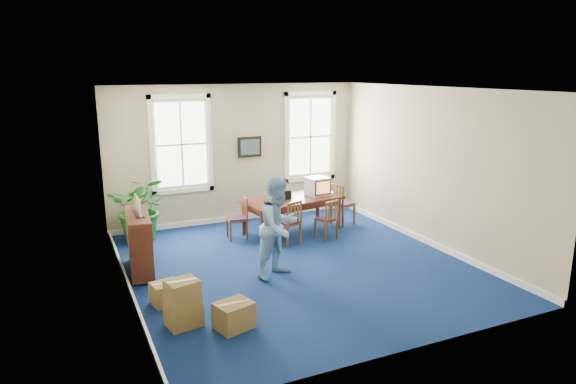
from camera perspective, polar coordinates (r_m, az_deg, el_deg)
name	(u,v)px	position (r m, az deg, el deg)	size (l,w,h in m)	color
floor	(297,265)	(9.57, 0.96, -8.13)	(6.50, 6.50, 0.00)	navy
ceiling	(297,89)	(8.90, 1.04, 11.40)	(6.50, 6.50, 0.00)	white
wall_back	(237,154)	(12.06, -5.68, 4.25)	(6.50, 6.50, 0.00)	tan
wall_front	(412,232)	(6.42, 13.62, -4.35)	(6.50, 6.50, 0.00)	tan
wall_left	(121,198)	(8.29, -18.06, -0.61)	(6.50, 6.50, 0.00)	tan
wall_right	(431,167)	(10.71, 15.65, 2.64)	(6.50, 6.50, 0.00)	tan
baseboard_back	(239,217)	(12.37, -5.47, -2.83)	(6.00, 0.04, 0.12)	white
baseboard_left	(130,290)	(8.78, -17.13, -10.38)	(0.04, 6.50, 0.12)	white
baseboard_right	(425,240)	(11.08, 15.03, -5.21)	(0.04, 6.50, 0.12)	white
window_left	(181,144)	(11.65, -11.77, 5.20)	(1.40, 0.12, 2.20)	white
window_right	(310,137)	(12.73, 2.47, 6.15)	(1.40, 0.12, 2.20)	white
wall_picture	(250,147)	(12.09, -4.27, 5.02)	(0.58, 0.06, 0.48)	black
conference_table	(292,215)	(11.40, 0.48, -2.54)	(2.20, 1.00, 0.75)	#4C2014
crt_tv	(317,186)	(11.58, 3.29, 0.66)	(0.45, 0.49, 0.41)	#B7B7BC
game_console	(330,193)	(11.72, 4.69, -0.12)	(0.15, 0.19, 0.05)	white
equipment_bag	(281,195)	(11.23, -0.78, -0.31)	(0.38, 0.25, 0.19)	black
chair_near_left	(288,222)	(10.54, -0.02, -3.36)	(0.42, 0.42, 0.94)	brown
chair_near_right	(326,219)	(10.94, 4.28, -2.99)	(0.38, 0.38, 0.85)	brown
chair_end_left	(237,218)	(10.92, -5.73, -2.93)	(0.40, 0.40, 0.90)	brown
chair_end_right	(343,204)	(11.96, 6.13, -1.30)	(0.44, 0.44, 0.97)	brown
man	(279,227)	(8.83, -1.03, -3.89)	(0.87, 0.67, 1.77)	#7CADD9
credenza	(139,244)	(9.47, -16.18, -5.57)	(0.38, 1.32, 1.04)	#4C2014
brochure_rack	(138,207)	(9.28, -16.34, -1.56)	(0.13, 0.75, 0.33)	#99999E
potted_plant	(142,208)	(11.15, -15.96, -1.72)	(1.26, 1.09, 1.40)	#155518
cardboard_boxes	(194,297)	(7.59, -10.41, -11.43)	(1.25, 1.25, 0.71)	olive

